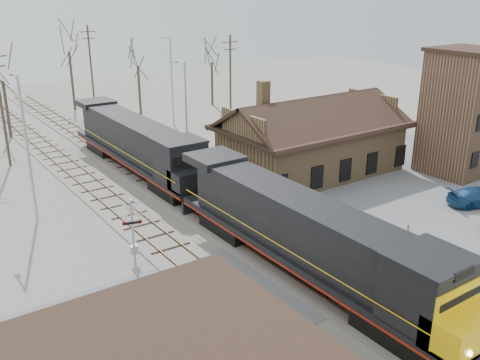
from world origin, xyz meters
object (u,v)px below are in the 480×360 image
object	(u,v)px
signal_tower	(465,113)
locomotive_lead	(313,240)
depot	(311,145)
parked_car	(479,197)
locomotive_trailing	(139,146)

from	to	relation	value
signal_tower	locomotive_lead	distance (m)	23.44
signal_tower	locomotive_lead	size ratio (longest dim) A/B	0.49
depot	parked_car	world-z (taller)	depot
locomotive_trailing	depot	bearing A→B (deg)	-33.05
depot	parked_car	distance (m)	13.53
depot	signal_tower	xyz separation A→B (m)	(10.40, -7.00, 2.67)
signal_tower	parked_car	distance (m)	8.87
signal_tower	depot	bearing A→B (deg)	146.03
locomotive_trailing	locomotive_lead	bearing A→B (deg)	-90.00
signal_tower	parked_car	bearing A→B (deg)	-134.81
locomotive_lead	parked_car	world-z (taller)	locomotive_lead
depot	signal_tower	size ratio (longest dim) A/B	1.48
depot	locomotive_lead	size ratio (longest dim) A/B	0.73
depot	locomotive_trailing	xyz separation A→B (m)	(-11.99, 7.80, 0.04)
depot	locomotive_trailing	distance (m)	14.30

